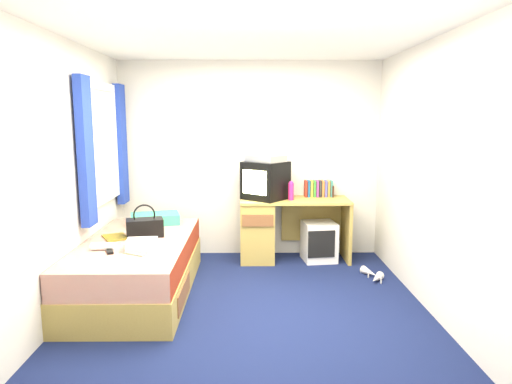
{
  "coord_description": "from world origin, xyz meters",
  "views": [
    {
      "loc": [
        0.01,
        -3.95,
        1.71
      ],
      "look_at": [
        0.06,
        0.7,
        0.95
      ],
      "focal_mm": 32.0,
      "sensor_mm": 36.0,
      "label": 1
    }
  ],
  "objects_px": {
    "picture_frame": "(332,191)",
    "remote_control": "(110,251)",
    "colour_swatch_fan": "(134,254)",
    "desk": "(272,227)",
    "crt_tv": "(265,180)",
    "towel": "(142,244)",
    "aerosol_can": "(285,191)",
    "water_bottle": "(103,246)",
    "white_heels": "(373,275)",
    "storage_cube": "(319,241)",
    "magazine": "(115,237)",
    "vcr": "(266,158)",
    "pink_water_bottle": "(291,192)",
    "bed": "(138,267)",
    "pillow": "(155,219)",
    "handbag": "(145,227)"
  },
  "relations": [
    {
      "from": "picture_frame",
      "to": "remote_control",
      "type": "relative_size",
      "value": 0.88
    },
    {
      "from": "picture_frame",
      "to": "colour_swatch_fan",
      "type": "bearing_deg",
      "value": -141.09
    },
    {
      "from": "desk",
      "to": "crt_tv",
      "type": "bearing_deg",
      "value": 179.79
    },
    {
      "from": "crt_tv",
      "to": "towel",
      "type": "bearing_deg",
      "value": -90.78
    },
    {
      "from": "aerosol_can",
      "to": "water_bottle",
      "type": "relative_size",
      "value": 0.94
    },
    {
      "from": "aerosol_can",
      "to": "colour_swatch_fan",
      "type": "xyz_separation_m",
      "value": [
        -1.42,
        -1.56,
        -0.3
      ]
    },
    {
      "from": "white_heels",
      "to": "storage_cube",
      "type": "bearing_deg",
      "value": 126.2
    },
    {
      "from": "picture_frame",
      "to": "magazine",
      "type": "xyz_separation_m",
      "value": [
        -2.35,
        -1.15,
        -0.27
      ]
    },
    {
      "from": "vcr",
      "to": "colour_swatch_fan",
      "type": "bearing_deg",
      "value": -84.79
    },
    {
      "from": "storage_cube",
      "to": "towel",
      "type": "xyz_separation_m",
      "value": [
        -1.81,
        -1.35,
        0.35
      ]
    },
    {
      "from": "storage_cube",
      "to": "vcr",
      "type": "distance_m",
      "value": 1.2
    },
    {
      "from": "magazine",
      "to": "water_bottle",
      "type": "bearing_deg",
      "value": -88.5
    },
    {
      "from": "crt_tv",
      "to": "aerosol_can",
      "type": "height_order",
      "value": "crt_tv"
    },
    {
      "from": "pink_water_bottle",
      "to": "water_bottle",
      "type": "relative_size",
      "value": 1.0
    },
    {
      "from": "picture_frame",
      "to": "white_heels",
      "type": "distance_m",
      "value": 1.2
    },
    {
      "from": "pink_water_bottle",
      "to": "picture_frame",
      "type": "bearing_deg",
      "value": 23.19
    },
    {
      "from": "magazine",
      "to": "bed",
      "type": "bearing_deg",
      "value": -18.88
    },
    {
      "from": "pillow",
      "to": "aerosol_can",
      "type": "xyz_separation_m",
      "value": [
        1.48,
        0.39,
        0.25
      ]
    },
    {
      "from": "desk",
      "to": "picture_frame",
      "type": "bearing_deg",
      "value": 11.24
    },
    {
      "from": "handbag",
      "to": "colour_swatch_fan",
      "type": "xyz_separation_m",
      "value": [
        0.05,
        -0.61,
        -0.09
      ]
    },
    {
      "from": "pillow",
      "to": "towel",
      "type": "bearing_deg",
      "value": -85.07
    },
    {
      "from": "pillow",
      "to": "picture_frame",
      "type": "xyz_separation_m",
      "value": [
        2.08,
        0.54,
        0.22
      ]
    },
    {
      "from": "water_bottle",
      "to": "picture_frame",
      "type": "bearing_deg",
      "value": 33.89
    },
    {
      "from": "remote_control",
      "to": "colour_swatch_fan",
      "type": "bearing_deg",
      "value": -39.37
    },
    {
      "from": "colour_swatch_fan",
      "to": "white_heels",
      "type": "relative_size",
      "value": 0.52
    },
    {
      "from": "picture_frame",
      "to": "vcr",
      "type": "bearing_deg",
      "value": -171.34
    },
    {
      "from": "bed",
      "to": "crt_tv",
      "type": "height_order",
      "value": "crt_tv"
    },
    {
      "from": "aerosol_can",
      "to": "crt_tv",
      "type": "bearing_deg",
      "value": 179.67
    },
    {
      "from": "storage_cube",
      "to": "aerosol_can",
      "type": "distance_m",
      "value": 0.74
    },
    {
      "from": "desk",
      "to": "picture_frame",
      "type": "distance_m",
      "value": 0.87
    },
    {
      "from": "storage_cube",
      "to": "pink_water_bottle",
      "type": "height_order",
      "value": "pink_water_bottle"
    },
    {
      "from": "remote_control",
      "to": "pillow",
      "type": "bearing_deg",
      "value": 57.72
    },
    {
      "from": "vcr",
      "to": "pink_water_bottle",
      "type": "distance_m",
      "value": 0.5
    },
    {
      "from": "pillow",
      "to": "colour_swatch_fan",
      "type": "distance_m",
      "value": 1.17
    },
    {
      "from": "towel",
      "to": "remote_control",
      "type": "bearing_deg",
      "value": -160.64
    },
    {
      "from": "bed",
      "to": "handbag",
      "type": "height_order",
      "value": "handbag"
    },
    {
      "from": "pillow",
      "to": "magazine",
      "type": "bearing_deg",
      "value": -113.74
    },
    {
      "from": "white_heels",
      "to": "bed",
      "type": "bearing_deg",
      "value": -171.41
    },
    {
      "from": "pillow",
      "to": "aerosol_can",
      "type": "relative_size",
      "value": 2.77
    },
    {
      "from": "remote_control",
      "to": "aerosol_can",
      "type": "bearing_deg",
      "value": 18.73
    },
    {
      "from": "bed",
      "to": "pillow",
      "type": "bearing_deg",
      "value": 87.13
    },
    {
      "from": "remote_control",
      "to": "white_heels",
      "type": "distance_m",
      "value": 2.72
    },
    {
      "from": "storage_cube",
      "to": "crt_tv",
      "type": "bearing_deg",
      "value": 168.26
    },
    {
      "from": "pink_water_bottle",
      "to": "storage_cube",
      "type": "bearing_deg",
      "value": 4.69
    },
    {
      "from": "desk",
      "to": "towel",
      "type": "xyz_separation_m",
      "value": [
        -1.24,
        -1.4,
        0.18
      ]
    },
    {
      "from": "picture_frame",
      "to": "handbag",
      "type": "bearing_deg",
      "value": -153.38
    },
    {
      "from": "water_bottle",
      "to": "remote_control",
      "type": "distance_m",
      "value": 0.11
    },
    {
      "from": "handbag",
      "to": "desk",
      "type": "bearing_deg",
      "value": 19.3
    },
    {
      "from": "bed",
      "to": "desk",
      "type": "relative_size",
      "value": 1.54
    },
    {
      "from": "bed",
      "to": "white_heels",
      "type": "xyz_separation_m",
      "value": [
        2.42,
        0.37,
        -0.23
      ]
    }
  ]
}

